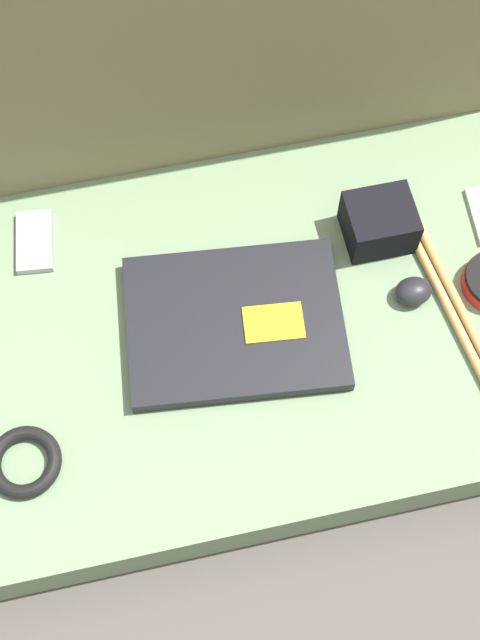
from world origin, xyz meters
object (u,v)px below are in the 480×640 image
laptop (235,323)px  camera_pouch (379,223)px  computer_mouse (413,291)px  phone_black (35,241)px

laptop → camera_pouch: camera_pouch is taller
computer_mouse → phone_black: size_ratio=0.52×
computer_mouse → camera_pouch: size_ratio=0.56×
computer_mouse → camera_pouch: bearing=98.5°
camera_pouch → phone_black: bearing=169.5°
laptop → camera_pouch: 0.28m
laptop → camera_pouch: bearing=29.6°
computer_mouse → phone_black: bearing=156.2°
laptop → computer_mouse: 0.28m
laptop → camera_pouch: (0.26, 0.11, 0.02)m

